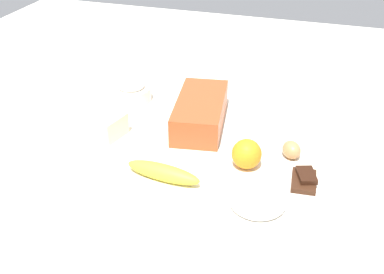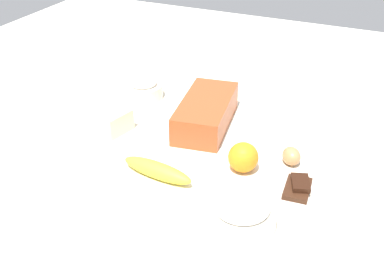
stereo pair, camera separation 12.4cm
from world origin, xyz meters
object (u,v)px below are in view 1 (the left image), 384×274
at_px(flour_bowl, 131,91).
at_px(sugar_bowl, 257,209).
at_px(banana, 163,172).
at_px(loaf_pan, 200,111).
at_px(butter_block, 109,127).
at_px(orange_fruit, 247,154).
at_px(egg_near_butter, 292,150).
at_px(chocolate_plate, 304,183).

bearing_deg(flour_bowl, sugar_bowl, -133.02).
xyz_separation_m(sugar_bowl, banana, (0.08, 0.24, -0.02)).
relative_size(loaf_pan, butter_block, 3.30).
xyz_separation_m(orange_fruit, butter_block, (0.03, 0.39, -0.01)).
xyz_separation_m(loaf_pan, sugar_bowl, (-0.37, -0.23, -0.01)).
height_order(sugar_bowl, butter_block, sugar_bowl).
bearing_deg(orange_fruit, egg_near_butter, -52.67).
relative_size(banana, chocolate_plate, 1.46).
bearing_deg(egg_near_butter, sugar_bowl, 172.36).
distance_m(loaf_pan, butter_block, 0.26).
distance_m(butter_block, chocolate_plate, 0.54).
xyz_separation_m(flour_bowl, egg_near_butter, (-0.18, -0.52, -0.01)).
xyz_separation_m(butter_block, chocolate_plate, (-0.07, -0.53, -0.02)).
height_order(orange_fruit, egg_near_butter, orange_fruit).
bearing_deg(butter_block, banana, -124.12).
xyz_separation_m(loaf_pan, chocolate_plate, (-0.21, -0.32, -0.03)).
bearing_deg(egg_near_butter, butter_block, 95.53).
bearing_deg(loaf_pan, banana, 169.79).
xyz_separation_m(loaf_pan, orange_fruit, (-0.17, -0.17, -0.00)).
distance_m(banana, egg_near_butter, 0.34).
bearing_deg(sugar_bowl, flour_bowl, 46.98).
relative_size(loaf_pan, orange_fruit, 3.98).
xyz_separation_m(banana, butter_block, (0.14, 0.21, 0.01)).
relative_size(loaf_pan, chocolate_plate, 2.28).
relative_size(orange_fruit, egg_near_butter, 1.32).
bearing_deg(banana, orange_fruit, -57.56).
relative_size(sugar_bowl, chocolate_plate, 1.12).
height_order(sugar_bowl, egg_near_butter, sugar_bowl).
bearing_deg(banana, flour_bowl, 33.51).
xyz_separation_m(loaf_pan, butter_block, (-0.14, 0.22, -0.01)).
height_order(flour_bowl, sugar_bowl, sugar_bowl).
bearing_deg(sugar_bowl, orange_fruit, 17.99).
height_order(flour_bowl, egg_near_butter, flour_bowl).
bearing_deg(flour_bowl, chocolate_plate, -117.48).
relative_size(sugar_bowl, orange_fruit, 1.95).
relative_size(loaf_pan, banana, 1.56).
xyz_separation_m(banana, orange_fruit, (0.11, -0.18, 0.02)).
xyz_separation_m(sugar_bowl, chocolate_plate, (0.16, -0.08, -0.03)).
distance_m(flour_bowl, egg_near_butter, 0.55).
bearing_deg(flour_bowl, banana, -146.49).
height_order(sugar_bowl, banana, sugar_bowl).
relative_size(loaf_pan, sugar_bowl, 2.04).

